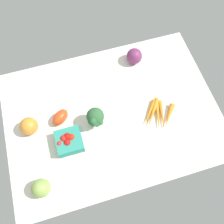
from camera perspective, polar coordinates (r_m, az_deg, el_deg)
The scene contains 8 objects.
tablecloth at distance 120.58cm, azimuth 0.00°, elevation -0.57°, with size 104.00×76.00×2.00cm, color silver.
carrot_bunch at distance 120.29cm, azimuth 10.83°, elevation -0.57°, with size 19.07×17.17×2.82cm.
heirloom_tomato_green at distance 110.59cm, azimuth -16.36°, elevation -16.76°, with size 8.04×8.04×8.04cm, color #89AC4F.
broccoli_head at distance 111.49cm, azimuth -3.97°, elevation -1.41°, with size 8.20×8.92×11.38cm.
red_onion_center at distance 132.36cm, azimuth 5.25°, elevation 12.91°, with size 8.32×8.32×8.32cm, color #722D5B.
berry_basket at distance 113.25cm, azimuth -10.07°, elevation -6.70°, with size 11.70×11.70×6.97cm.
roma_tomato at distance 118.49cm, azimuth -12.06°, elevation -1.21°, with size 8.99×5.60×5.60cm, color #E6461A.
heirloom_tomato_orange at distance 119.20cm, azimuth -18.92°, elevation -3.13°, with size 8.35×8.35×8.35cm, color orange.
Camera 1 is at (-13.50, -45.45, 111.87)cm, focal length 38.96 mm.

